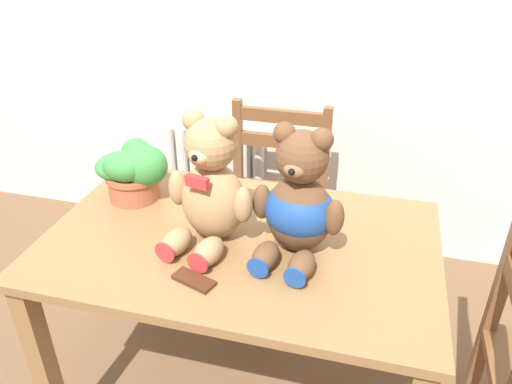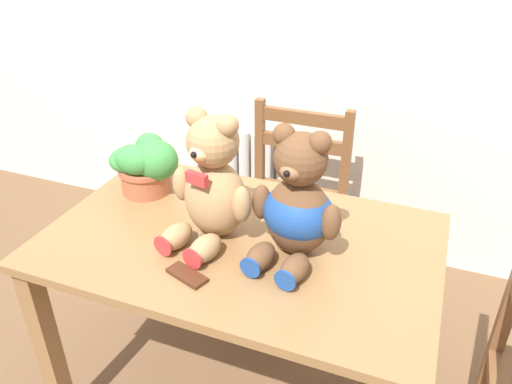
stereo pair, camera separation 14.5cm
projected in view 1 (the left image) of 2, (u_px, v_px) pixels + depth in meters
The scene contains 7 objects.
radiator at pixel (215, 188), 2.75m from camera, with size 0.57×0.10×0.60m.
dining_table at pixel (240, 267), 1.60m from camera, with size 1.21×0.76×0.72m.
wooden_chair_behind at pixel (273, 199), 2.29m from camera, with size 0.45×0.42×0.86m.
teddy_bear_left at pixel (210, 188), 1.47m from camera, with size 0.29×0.31×0.41m.
teddy_bear_right at pixel (299, 204), 1.42m from camera, with size 0.28×0.30×0.39m.
potted_plant at pixel (133, 170), 1.70m from camera, with size 0.26×0.19×0.21m.
chocolate_bar at pixel (194, 280), 1.36m from camera, with size 0.12×0.05×0.01m, color #472314.
Camera 1 is at (0.37, -0.83, 1.62)m, focal length 35.00 mm.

